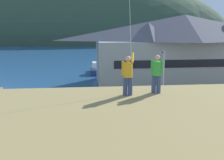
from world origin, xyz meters
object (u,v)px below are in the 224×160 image
object	(u,v)px
moored_boat_wharfside	(96,69)
parked_car_mid_row_near	(182,103)
moored_boat_outer_mooring	(129,67)
parked_car_front_row_end	(157,134)
parked_car_lone_by_shed	(57,139)
parked_car_mid_row_center	(68,109)
parked_car_back_row_left	(129,105)
wharf_dock	(111,68)
parking_light_pole	(163,73)
harbor_lodge	(183,47)
person_kite_flyer	(128,74)
person_companion	(157,73)

from	to	relation	value
moored_boat_wharfside	parked_car_mid_row_near	size ratio (longest dim) A/B	1.29
moored_boat_outer_mooring	parked_car_front_row_end	size ratio (longest dim) A/B	1.72
parked_car_lone_by_shed	parked_car_mid_row_center	bearing A→B (deg)	87.09
parked_car_back_row_left	parked_car_mid_row_near	world-z (taller)	same
wharf_dock	moored_boat_outer_mooring	world-z (taller)	moored_boat_outer_mooring
moored_boat_outer_mooring	parked_car_lone_by_shed	world-z (taller)	moored_boat_outer_mooring
wharf_dock	moored_boat_outer_mooring	bearing A→B (deg)	-18.48
parked_car_front_row_end	parking_light_pole	xyz separation A→B (m)	(3.33, 10.00, 2.57)
moored_boat_outer_mooring	parked_car_mid_row_center	world-z (taller)	moored_boat_outer_mooring
wharf_dock	moored_boat_wharfside	distance (m)	4.83
harbor_lodge	parked_car_front_row_end	size ratio (longest dim) A/B	6.59
harbor_lodge	moored_boat_outer_mooring	bearing A→B (deg)	121.66
parked_car_lone_by_shed	parking_light_pole	size ratio (longest dim) A/B	0.72
parked_car_back_row_left	person_kite_flyer	bearing A→B (deg)	-99.70
wharf_dock	moored_boat_wharfside	world-z (taller)	moored_boat_wharfside
parked_car_mid_row_center	person_companion	distance (m)	14.74
parked_car_lone_by_shed	parked_car_mid_row_center	distance (m)	6.41
parked_car_front_row_end	parking_light_pole	distance (m)	10.85
parked_car_lone_by_shed	parked_car_front_row_end	distance (m)	7.44
wharf_dock	moored_boat_wharfside	bearing A→B (deg)	-131.59
parked_car_mid_row_near	person_kite_flyer	bearing A→B (deg)	-120.44
parked_car_back_row_left	person_companion	size ratio (longest dim) A/B	2.45
parked_car_mid_row_center	person_companion	bearing A→B (deg)	-67.66
parking_light_pole	person_kite_flyer	bearing A→B (deg)	-112.06
person_companion	parked_car_lone_by_shed	bearing A→B (deg)	131.93
parked_car_back_row_left	person_companion	xyz separation A→B (m)	(-0.91, -12.95, 5.96)
harbor_lodge	person_kite_flyer	bearing A→B (deg)	-115.56
parked_car_mid_row_center	parked_car_mid_row_near	world-z (taller)	same
parked_car_mid_row_center	person_kite_flyer	xyz separation A→B (m)	(3.78, -12.70, 5.97)
wharf_dock	person_companion	xyz separation A→B (m)	(-1.36, -38.65, 6.67)
harbor_lodge	parked_car_mid_row_center	world-z (taller)	harbor_lodge
wharf_dock	parked_car_lone_by_shed	distance (m)	33.29
person_companion	moored_boat_wharfside	bearing A→B (deg)	93.01
wharf_dock	parked_car_mid_row_center	size ratio (longest dim) A/B	3.11
parked_car_mid_row_near	harbor_lodge	bearing A→B (deg)	69.77
parked_car_back_row_left	person_kite_flyer	size ratio (longest dim) A/B	2.29
wharf_dock	parking_light_pole	world-z (taller)	parking_light_pole
person_kite_flyer	person_companion	world-z (taller)	person_kite_flyer
wharf_dock	moored_boat_outer_mooring	distance (m)	3.69
parked_car_back_row_left	parked_car_mid_row_near	distance (m)	5.67
parked_car_mid_row_near	person_companion	bearing A→B (deg)	-116.39
parked_car_back_row_left	parked_car_mid_row_center	size ratio (longest dim) A/B	0.98
parked_car_lone_by_shed	person_companion	distance (m)	10.10
harbor_lodge	parking_light_pole	xyz separation A→B (m)	(-6.20, -10.46, -1.88)
parked_car_lone_by_shed	parked_car_mid_row_near	world-z (taller)	same
wharf_dock	parked_car_mid_row_near	distance (m)	25.95
parking_light_pole	parked_car_front_row_end	bearing A→B (deg)	-108.40
parking_light_pole	parked_car_mid_row_center	bearing A→B (deg)	-160.35
moored_boat_wharfside	person_kite_flyer	world-z (taller)	person_kite_flyer
parked_car_front_row_end	parking_light_pole	size ratio (longest dim) A/B	0.71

